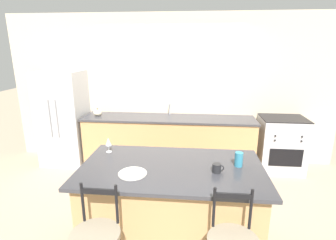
% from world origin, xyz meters
% --- Properties ---
extents(ground_plane, '(18.00, 18.00, 0.00)m').
position_xyz_m(ground_plane, '(0.00, 0.00, 0.00)').
color(ground_plane, tan).
extents(wall_back, '(6.00, 0.07, 2.70)m').
position_xyz_m(wall_back, '(0.00, 0.69, 1.35)').
color(wall_back, beige).
rests_on(wall_back, ground_plane).
extents(back_counter, '(3.04, 0.67, 0.91)m').
position_xyz_m(back_counter, '(0.00, 0.37, 0.46)').
color(back_counter, tan).
rests_on(back_counter, ground_plane).
extents(sink_faucet, '(0.02, 0.13, 0.22)m').
position_xyz_m(sink_faucet, '(0.00, 0.57, 1.05)').
color(sink_faucet, '#ADAFB5').
rests_on(sink_faucet, back_counter).
extents(kitchen_island, '(1.85, 1.05, 0.95)m').
position_xyz_m(kitchen_island, '(0.23, -1.68, 0.48)').
color(kitchen_island, tan).
rests_on(kitchen_island, ground_plane).
extents(refrigerator, '(0.78, 0.70, 1.71)m').
position_xyz_m(refrigerator, '(-1.93, 0.33, 0.86)').
color(refrigerator, '#ADAFB5').
rests_on(refrigerator, ground_plane).
extents(oven_range, '(0.74, 0.63, 0.96)m').
position_xyz_m(oven_range, '(1.97, 0.36, 0.48)').
color(oven_range, '#B7B7BC').
rests_on(oven_range, ground_plane).
extents(dinner_plate, '(0.27, 0.27, 0.02)m').
position_xyz_m(dinner_plate, '(-0.12, -1.88, 0.96)').
color(dinner_plate, beige).
rests_on(dinner_plate, kitchen_island).
extents(wine_glass, '(0.07, 0.07, 0.17)m').
position_xyz_m(wine_glass, '(-0.52, -1.37, 1.07)').
color(wine_glass, white).
rests_on(wine_glass, kitchen_island).
extents(coffee_mug, '(0.11, 0.08, 0.09)m').
position_xyz_m(coffee_mug, '(0.68, -1.76, 0.99)').
color(coffee_mug, '#232326').
rests_on(coffee_mug, kitchen_island).
extents(tumbler_cup, '(0.08, 0.08, 0.15)m').
position_xyz_m(tumbler_cup, '(0.91, -1.60, 1.02)').
color(tumbler_cup, teal).
rests_on(tumbler_cup, kitchen_island).
extents(pumpkin_decoration, '(0.15, 0.15, 0.14)m').
position_xyz_m(pumpkin_decoration, '(-1.29, 0.34, 0.97)').
color(pumpkin_decoration, beige).
rests_on(pumpkin_decoration, back_counter).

